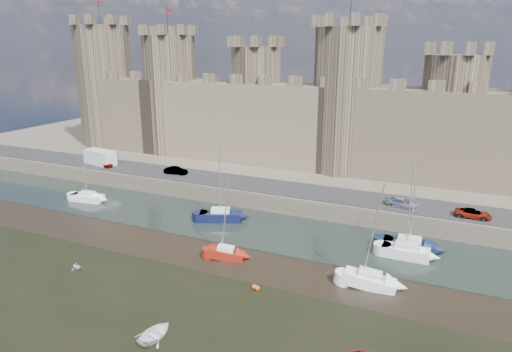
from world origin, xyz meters
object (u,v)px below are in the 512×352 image
(car_1, at_px, (176,171))
(sailboat_1, at_px, (221,215))
(sailboat_3, at_px, (409,244))
(sailboat_4, at_px, (226,253))
(sailboat_0, at_px, (87,197))
(car_3, at_px, (473,214))
(car_2, at_px, (402,203))
(sailboat_5, at_px, (370,280))
(van, at_px, (100,158))
(car_0, at_px, (105,164))
(sailboat_2, at_px, (406,251))

(car_1, relative_size, sailboat_1, 0.35)
(sailboat_3, relative_size, sailboat_4, 1.07)
(sailboat_0, distance_m, sailboat_4, 29.32)
(sailboat_4, bearing_deg, car_3, 22.10)
(car_1, height_order, sailboat_0, sailboat_0)
(sailboat_1, bearing_deg, sailboat_0, 160.26)
(car_2, height_order, sailboat_5, sailboat_5)
(sailboat_1, distance_m, sailboat_5, 23.55)
(sailboat_0, bearing_deg, van, 116.17)
(car_2, height_order, sailboat_3, sailboat_3)
(sailboat_1, relative_size, sailboat_3, 1.09)
(van, relative_size, sailboat_3, 0.59)
(car_0, distance_m, van, 2.15)
(sailboat_0, bearing_deg, car_3, 3.63)
(car_1, distance_m, sailboat_5, 39.76)
(car_2, bearing_deg, car_0, 100.96)
(van, relative_size, sailboat_0, 0.64)
(sailboat_1, xyz_separation_m, sailboat_5, (21.66, -9.24, -0.08))
(van, distance_m, sailboat_4, 39.68)
(car_1, bearing_deg, van, 84.05)
(car_3, relative_size, van, 0.70)
(car_2, relative_size, sailboat_2, 0.38)
(van, distance_m, sailboat_3, 53.88)
(car_3, bearing_deg, sailboat_4, 125.98)
(car_0, distance_m, sailboat_3, 51.91)
(car_3, height_order, sailboat_5, sailboat_5)
(sailboat_0, distance_m, sailboat_1, 22.24)
(car_2, bearing_deg, sailboat_0, 113.14)
(sailboat_1, distance_m, sailboat_4, 11.27)
(car_1, xyz_separation_m, sailboat_0, (-8.85, -10.75, -2.39))
(car_2, relative_size, van, 0.69)
(car_3, distance_m, sailboat_4, 30.55)
(sailboat_2, bearing_deg, sailboat_3, 85.40)
(sailboat_2, height_order, sailboat_5, sailboat_2)
(car_2, xyz_separation_m, van, (-51.25, 0.73, 0.71))
(sailboat_2, xyz_separation_m, sailboat_3, (0.16, 2.11, -0.08))
(van, xyz_separation_m, sailboat_0, (6.70, -10.48, -3.06))
(car_1, distance_m, sailboat_2, 39.00)
(car_2, distance_m, van, 51.26)
(car_3, bearing_deg, car_1, 88.73)
(sailboat_5, bearing_deg, sailboat_2, 66.92)
(sailboat_2, height_order, sailboat_4, sailboat_2)
(car_0, distance_m, sailboat_1, 28.41)
(sailboat_1, bearing_deg, sailboat_3, -20.97)
(van, distance_m, sailboat_5, 53.90)
(car_0, xyz_separation_m, van, (-1.83, 0.87, 0.72))
(car_0, distance_m, sailboat_5, 51.85)
(car_3, xyz_separation_m, van, (-59.63, 1.10, 0.72))
(sailboat_1, height_order, sailboat_2, sailboat_1)
(sailboat_4, bearing_deg, sailboat_3, 16.39)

